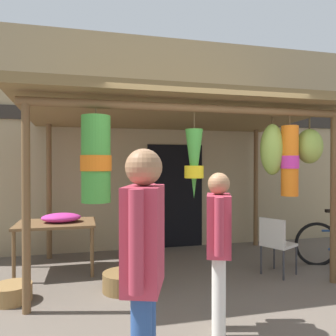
% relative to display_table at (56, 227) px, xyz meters
% --- Properties ---
extents(ground_plane, '(30.00, 30.00, 0.00)m').
position_rel_display_table_xyz_m(ground_plane, '(1.90, -1.47, -0.67)').
color(ground_plane, '#60564C').
extents(shop_facade, '(10.18, 0.29, 4.08)m').
position_rel_display_table_xyz_m(shop_facade, '(1.90, 1.16, 1.37)').
color(shop_facade, '#9E8966').
rests_on(shop_facade, ground_plane).
extents(market_stall_canopy, '(4.42, 2.64, 2.56)m').
position_rel_display_table_xyz_m(market_stall_canopy, '(1.81, -0.48, 1.58)').
color(market_stall_canopy, brown).
rests_on(market_stall_canopy, ground_plane).
extents(display_table, '(1.14, 0.82, 0.75)m').
position_rel_display_table_xyz_m(display_table, '(0.00, 0.00, 0.00)').
color(display_table, brown).
rests_on(display_table, ground_plane).
extents(flower_heap_on_table, '(0.57, 0.40, 0.14)m').
position_rel_display_table_xyz_m(flower_heap_on_table, '(0.08, -0.02, 0.15)').
color(flower_heap_on_table, '#D13399').
rests_on(flower_heap_on_table, display_table).
extents(folding_chair, '(0.54, 0.54, 0.84)m').
position_rel_display_table_xyz_m(folding_chair, '(3.12, -0.92, -0.17)').
color(folding_chair, beige).
rests_on(folding_chair, ground_plane).
extents(wicker_basket_by_table, '(0.53, 0.53, 0.24)m').
position_rel_display_table_xyz_m(wicker_basket_by_table, '(0.90, -0.97, -0.55)').
color(wicker_basket_by_table, brown).
rests_on(wicker_basket_by_table, ground_plane).
extents(wicker_basket_spare, '(0.45, 0.45, 0.20)m').
position_rel_display_table_xyz_m(wicker_basket_spare, '(-0.41, -1.00, -0.57)').
color(wicker_basket_spare, olive).
rests_on(wicker_basket_spare, ground_plane).
extents(shopper_by_bananas, '(0.34, 0.57, 1.72)m').
position_rel_display_table_xyz_m(shopper_by_bananas, '(0.80, -3.15, 0.35)').
color(shopper_by_bananas, '#2D5193').
rests_on(shopper_by_bananas, ground_plane).
extents(passerby_at_right, '(0.35, 0.56, 1.54)m').
position_rel_display_table_xyz_m(passerby_at_right, '(1.68, -2.26, 0.23)').
color(passerby_at_right, silver).
rests_on(passerby_at_right, ground_plane).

